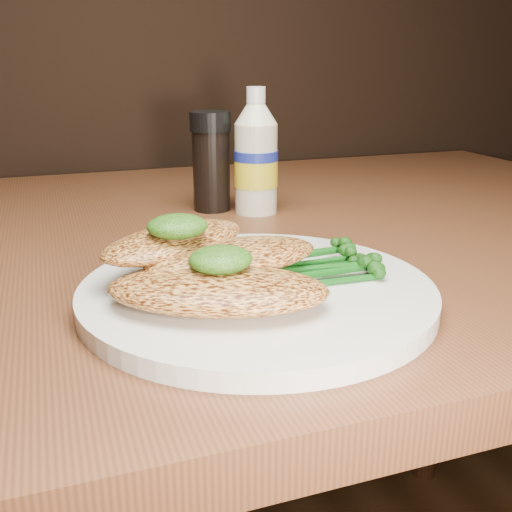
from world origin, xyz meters
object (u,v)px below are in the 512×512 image
object	(u,v)px
plate	(257,292)
mayo_bottle	(256,151)
dining_table	(256,485)
pepper_grinder	(211,162)

from	to	relation	value
plate	mayo_bottle	bearing A→B (deg)	70.71
dining_table	mayo_bottle	size ratio (longest dim) A/B	7.82
pepper_grinder	plate	bearing A→B (deg)	-98.75
dining_table	mayo_bottle	xyz separation A→B (m)	(0.02, 0.05, 0.45)
plate	pepper_grinder	xyz separation A→B (m)	(0.05, 0.30, 0.05)
pepper_grinder	dining_table	bearing A→B (deg)	-69.12
mayo_bottle	pepper_grinder	xyz separation A→B (m)	(-0.05, 0.03, -0.01)
plate	mayo_bottle	world-z (taller)	mayo_bottle
dining_table	plate	size ratio (longest dim) A/B	4.23
plate	pepper_grinder	world-z (taller)	pepper_grinder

